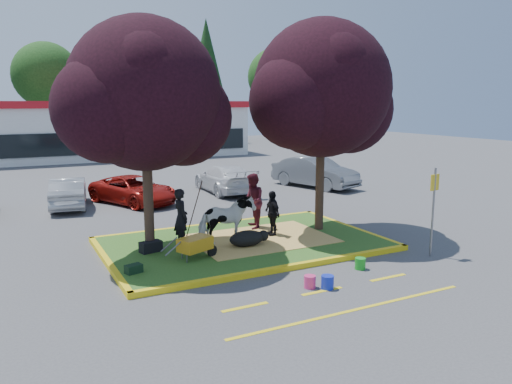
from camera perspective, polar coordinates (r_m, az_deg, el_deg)
name	(u,v)px	position (r m, az deg, el deg)	size (l,w,h in m)	color
ground	(244,246)	(15.40, -1.41, -6.16)	(90.00, 90.00, 0.00)	#424244
median_island	(244,243)	(15.37, -1.41, -5.89)	(8.00, 5.00, 0.15)	#28571B
curb_near	(287,268)	(13.21, 3.52, -8.65)	(8.30, 0.16, 0.15)	yellow
curb_far	(212,225)	(17.65, -5.07, -3.79)	(8.30, 0.16, 0.15)	yellow
curb_left	(108,263)	(14.17, -16.58, -7.75)	(0.16, 5.30, 0.15)	yellow
curb_right	(351,228)	(17.47, 10.75, -4.08)	(0.16, 5.30, 0.15)	yellow
straw_bedding	(261,238)	(15.61, 0.58, -5.33)	(4.20, 3.00, 0.01)	#E3B75D
tree_purple_left	(145,102)	(14.16, -12.53, 10.06)	(5.06, 4.20, 6.51)	black
tree_purple_right	(323,95)	(16.40, 7.63, 10.91)	(5.30, 4.40, 6.82)	black
fire_lane_stripe_a	(245,307)	(11.01, -1.26, -13.01)	(1.10, 0.12, 0.01)	yellow
fire_lane_stripe_b	(322,291)	(11.95, 7.56, -11.17)	(1.10, 0.12, 0.01)	yellow
fire_lane_stripe_c	(388,278)	(13.14, 14.85, -9.43)	(1.10, 0.12, 0.01)	yellow
fire_lane_long	(354,310)	(11.07, 11.19, -13.09)	(6.00, 0.10, 0.01)	yellow
retail_building	(115,128)	(42.19, -15.79, 7.04)	(20.40, 8.40, 4.40)	silver
treeline	(83,66)	(51.59, -19.17, 13.48)	(46.58, 7.80, 14.63)	black
cow	(226,220)	(14.99, -3.41, -3.22)	(0.77, 1.68, 1.42)	white
calf	(247,238)	(14.76, -1.06, -5.32)	(1.09, 0.62, 0.47)	black
handler	(181,217)	(14.85, -8.57, -2.88)	(0.62, 0.41, 1.71)	black
visitor_a	(253,201)	(16.66, -0.40, -1.06)	(0.90, 0.71, 1.86)	#4C1522
visitor_b	(272,213)	(15.84, 1.86, -2.43)	(0.84, 0.35, 1.44)	black
wheelbarrow	(195,244)	(13.63, -6.94, -5.93)	(1.59, 0.84, 0.61)	black
gear_bag_dark	(151,247)	(14.55, -11.94, -6.13)	(0.60, 0.33, 0.31)	black
gear_bag_green	(134,269)	(12.92, -13.81, -8.52)	(0.40, 0.25, 0.22)	black
sign_post	(434,202)	(14.86, 19.63, -1.10)	(0.36, 0.08, 2.55)	slate
bucket_green	(360,264)	(13.56, 11.83, -8.01)	(0.28, 0.28, 0.30)	#17971F
bucket_pink	(310,282)	(12.07, 6.17, -10.16)	(0.28, 0.28, 0.30)	#DA3071
bucket_blue	(327,282)	(12.07, 8.17, -10.17)	(0.30, 0.30, 0.32)	#1629B7
car_silver	(68,192)	(22.18, -20.64, -0.04)	(1.34, 3.85, 1.27)	#999CA1
car_red	(134,190)	(22.20, -13.82, 0.24)	(1.99, 4.31, 1.20)	maroon
car_white	(225,179)	(24.31, -3.62, 1.55)	(1.88, 4.63, 1.34)	silver
car_grey	(315,172)	(25.89, 6.74, 2.27)	(1.65, 4.73, 1.56)	slate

